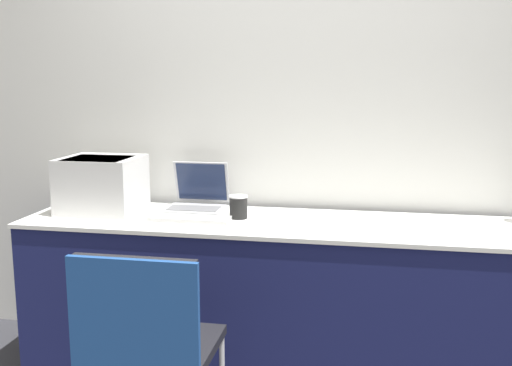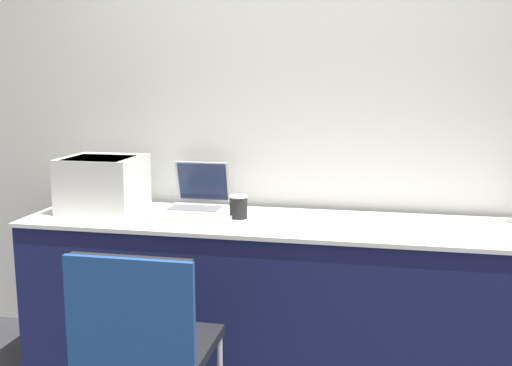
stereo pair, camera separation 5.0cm
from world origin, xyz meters
TOP-DOWN VIEW (x-y plane):
  - wall_back at (0.00, 0.67)m, footprint 8.00×0.05m
  - table at (0.00, 0.30)m, footprint 2.59×0.61m
  - printer at (-0.97, 0.34)m, footprint 0.39×0.36m
  - laptop_left at (-0.50, 0.48)m, footprint 0.30×0.30m
  - external_keyboard at (-0.46, 0.22)m, footprint 0.40×0.12m
  - coffee_cup at (-0.24, 0.32)m, footprint 0.09×0.09m
  - chair at (-0.41, -0.51)m, footprint 0.49×0.46m

SIDE VIEW (x-z plane):
  - table at x=0.00m, z-range 0.00..0.79m
  - chair at x=-0.41m, z-range 0.10..0.96m
  - external_keyboard at x=-0.46m, z-range 0.79..0.81m
  - laptop_left at x=-0.50m, z-range 0.72..0.97m
  - coffee_cup at x=-0.24m, z-range 0.79..0.91m
  - printer at x=-0.97m, z-range 0.80..1.09m
  - wall_back at x=0.00m, z-range 0.00..2.60m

